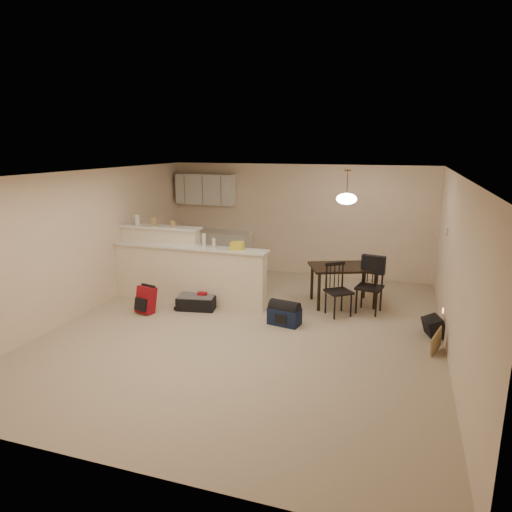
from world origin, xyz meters
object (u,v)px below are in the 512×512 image
at_px(dining_table, 343,271).
at_px(navy_duffel, 284,316).
at_px(pendant_lamp, 347,198).
at_px(dining_chair_far, 370,286).
at_px(dining_chair_near, 339,290).
at_px(suitcase, 197,302).
at_px(red_backpack, 146,300).
at_px(black_daypack, 434,327).

distance_m(dining_table, navy_duffel, 1.60).
xyz_separation_m(pendant_lamp, dining_chair_far, (0.51, -0.29, -1.50)).
xyz_separation_m(dining_chair_near, suitcase, (-2.51, -0.45, -0.35)).
relative_size(dining_chair_near, red_backpack, 1.94).
distance_m(dining_table, dining_chair_near, 0.63).
distance_m(pendant_lamp, black_daypack, 2.63).
bearing_deg(pendant_lamp, navy_duffel, -120.81).
distance_m(dining_table, red_backpack, 3.62).
height_order(dining_chair_far, navy_duffel, dining_chair_far).
bearing_deg(red_backpack, navy_duffel, 19.82).
height_order(dining_table, navy_duffel, dining_table).
height_order(dining_chair_near, dining_chair_far, dining_chair_far).
relative_size(dining_chair_near, suitcase, 1.35).
distance_m(dining_table, black_daypack, 1.95).
bearing_deg(navy_duffel, black_daypack, 16.56).
relative_size(dining_table, dining_chair_far, 1.42).
bearing_deg(black_daypack, pendant_lamp, 38.07).
bearing_deg(navy_duffel, dining_chair_near, 52.19).
bearing_deg(suitcase, dining_chair_near, 0.13).
bearing_deg(suitcase, pendant_lamp, 12.75).
height_order(navy_duffel, black_daypack, black_daypack).
distance_m(suitcase, red_backpack, 0.91).
bearing_deg(suitcase, black_daypack, -10.12).
bearing_deg(red_backpack, dining_chair_near, 30.50).
xyz_separation_m(dining_table, red_backpack, (-3.26, -1.53, -0.41)).
bearing_deg(dining_chair_far, navy_duffel, -130.69).
distance_m(dining_table, suitcase, 2.76).
height_order(dining_table, suitcase, dining_table).
relative_size(dining_chair_near, dining_chair_far, 0.93).
distance_m(dining_chair_far, red_backpack, 3.97).
bearing_deg(dining_table, red_backpack, -177.42).
height_order(red_backpack, navy_duffel, red_backpack).
distance_m(pendant_lamp, suitcase, 3.29).
height_order(dining_table, black_daypack, dining_table).
bearing_deg(pendant_lamp, black_daypack, -33.90).
relative_size(dining_table, navy_duffel, 2.68).
bearing_deg(red_backpack, pendant_lamp, 39.76).
distance_m(suitcase, navy_duffel, 1.73).
xyz_separation_m(navy_duffel, black_daypack, (2.34, 0.25, 0.01)).
relative_size(pendant_lamp, red_backpack, 1.30).
bearing_deg(dining_table, pendant_lamp, -22.51).
distance_m(pendant_lamp, dining_chair_far, 1.61).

